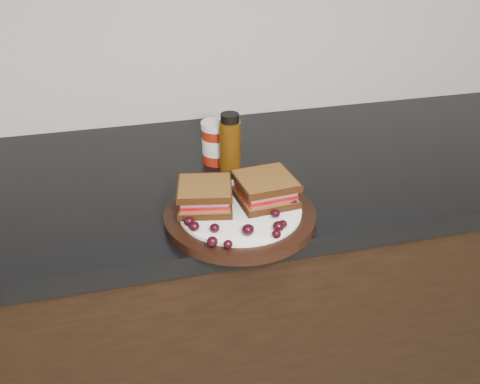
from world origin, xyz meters
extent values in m
cube|color=black|center=(0.00, 1.70, 0.43)|extent=(3.96, 0.58, 0.86)
cube|color=black|center=(0.00, 1.70, 0.88)|extent=(3.98, 0.60, 0.04)
cylinder|color=black|center=(0.18, 1.49, 0.91)|extent=(0.28, 0.28, 0.02)
ellipsoid|color=black|center=(0.09, 1.44, 0.93)|extent=(0.02, 0.02, 0.02)
ellipsoid|color=black|center=(0.12, 1.43, 0.93)|extent=(0.02, 0.02, 0.02)
ellipsoid|color=black|center=(0.11, 1.39, 0.93)|extent=(0.02, 0.02, 0.02)
ellipsoid|color=black|center=(0.13, 1.38, 0.93)|extent=(0.02, 0.02, 0.01)
ellipsoid|color=black|center=(0.17, 1.41, 0.93)|extent=(0.02, 0.02, 0.02)
ellipsoid|color=black|center=(0.18, 1.41, 0.93)|extent=(0.01, 0.01, 0.01)
ellipsoid|color=black|center=(0.22, 1.39, 0.93)|extent=(0.02, 0.02, 0.01)
ellipsoid|color=black|center=(0.23, 1.40, 0.93)|extent=(0.02, 0.02, 0.02)
ellipsoid|color=black|center=(0.24, 1.41, 0.93)|extent=(0.02, 0.02, 0.01)
ellipsoid|color=black|center=(0.23, 1.45, 0.93)|extent=(0.02, 0.02, 0.02)
ellipsoid|color=black|center=(0.28, 1.48, 0.93)|extent=(0.02, 0.02, 0.02)
ellipsoid|color=black|center=(0.25, 1.48, 0.93)|extent=(0.02, 0.02, 0.01)
ellipsoid|color=black|center=(0.26, 1.51, 0.93)|extent=(0.02, 0.02, 0.02)
ellipsoid|color=black|center=(0.24, 1.55, 0.93)|extent=(0.02, 0.02, 0.02)
ellipsoid|color=black|center=(0.13, 1.54, 0.93)|extent=(0.02, 0.02, 0.02)
ellipsoid|color=black|center=(0.13, 1.52, 0.93)|extent=(0.02, 0.02, 0.02)
ellipsoid|color=black|center=(0.11, 1.52, 0.93)|extent=(0.02, 0.02, 0.02)
ellipsoid|color=black|center=(0.11, 1.50, 0.93)|extent=(0.02, 0.02, 0.02)
ellipsoid|color=black|center=(0.08, 1.46, 0.93)|extent=(0.02, 0.02, 0.02)
ellipsoid|color=black|center=(0.12, 1.54, 0.93)|extent=(0.02, 0.02, 0.02)
ellipsoid|color=black|center=(0.12, 1.50, 0.93)|extent=(0.02, 0.02, 0.02)
ellipsoid|color=black|center=(0.11, 1.48, 0.93)|extent=(0.02, 0.02, 0.02)
cylinder|color=maroon|center=(0.19, 1.74, 0.95)|extent=(0.08, 0.08, 0.10)
cylinder|color=#4B2807|center=(0.21, 1.69, 0.97)|extent=(0.05, 0.05, 0.13)
camera|label=1|loc=(-0.03, 0.68, 1.44)|focal=40.00mm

